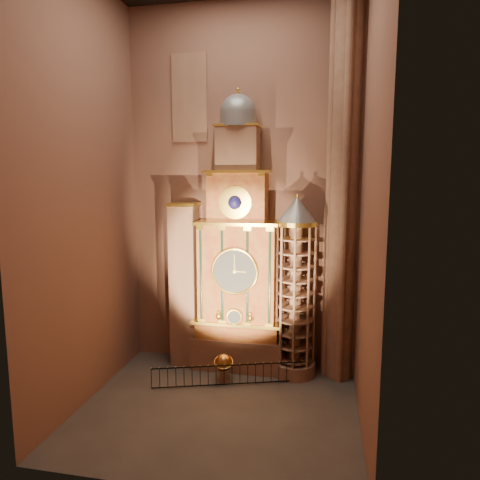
% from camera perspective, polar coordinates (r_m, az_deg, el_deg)
% --- Properties ---
extents(floor, '(14.00, 14.00, 0.00)m').
position_cam_1_polar(floor, '(23.54, -2.86, -21.46)').
color(floor, '#383330').
rests_on(floor, ground).
extents(wall_back, '(22.00, 0.00, 22.00)m').
position_cam_1_polar(wall_back, '(26.34, 0.18, 6.77)').
color(wall_back, brown).
rests_on(wall_back, floor).
extents(wall_left, '(0.00, 22.00, 22.00)m').
position_cam_1_polar(wall_left, '(23.23, -20.14, 6.10)').
color(wall_left, brown).
rests_on(wall_left, floor).
extents(wall_right, '(0.00, 22.00, 22.00)m').
position_cam_1_polar(wall_right, '(19.95, 16.92, 6.01)').
color(wall_right, brown).
rests_on(wall_right, floor).
extents(astronomical_clock, '(5.60, 2.41, 16.70)m').
position_cam_1_polar(astronomical_clock, '(25.79, -0.27, -2.93)').
color(astronomical_clock, '#8C634C').
rests_on(astronomical_clock, floor).
extents(portrait_tower, '(1.80, 1.60, 10.20)m').
position_cam_1_polar(portrait_tower, '(27.01, -7.38, -5.81)').
color(portrait_tower, '#8C634C').
rests_on(portrait_tower, floor).
extents(stair_turret, '(2.50, 2.50, 10.80)m').
position_cam_1_polar(stair_turret, '(25.40, 7.42, -6.44)').
color(stair_turret, '#8C634C').
rests_on(stair_turret, floor).
extents(gothic_pier, '(2.04, 2.04, 22.00)m').
position_cam_1_polar(gothic_pier, '(24.87, 13.73, 6.46)').
color(gothic_pier, '#8C634C').
rests_on(gothic_pier, floor).
extents(stained_glass_window, '(2.20, 0.14, 5.20)m').
position_cam_1_polar(stained_glass_window, '(27.50, -6.76, 18.28)').
color(stained_glass_window, navy).
rests_on(stained_glass_window, wall_back).
extents(celestial_globe, '(1.28, 1.23, 1.63)m').
position_cam_1_polar(celestial_globe, '(25.73, -2.21, -16.32)').
color(celestial_globe, '#8C634C').
rests_on(celestial_globe, floor).
extents(iron_railing, '(8.15, 2.63, 1.19)m').
position_cam_1_polar(iron_railing, '(25.33, -1.60, -17.56)').
color(iron_railing, black).
rests_on(iron_railing, floor).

